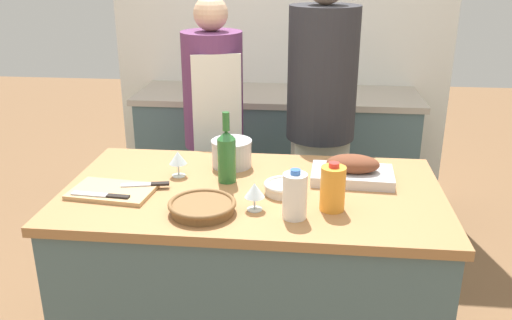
% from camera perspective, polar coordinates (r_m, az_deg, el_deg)
% --- Properties ---
extents(kitchen_island, '(1.58, 0.87, 0.88)m').
position_cam_1_polar(kitchen_island, '(2.48, -0.32, -12.36)').
color(kitchen_island, '#4C666B').
rests_on(kitchen_island, ground_plane).
extents(back_counter, '(1.91, 0.60, 0.93)m').
position_cam_1_polar(back_counter, '(3.84, 2.18, 0.37)').
color(back_counter, '#4C666B').
rests_on(back_counter, ground_plane).
extents(back_wall, '(2.41, 0.10, 2.55)m').
position_cam_1_polar(back_wall, '(3.99, 2.70, 13.15)').
color(back_wall, silver).
rests_on(back_wall, ground_plane).
extents(roasting_pan, '(0.36, 0.24, 0.12)m').
position_cam_1_polar(roasting_pan, '(2.38, 10.12, -1.13)').
color(roasting_pan, '#BCBCC1').
rests_on(roasting_pan, kitchen_island).
extents(wicker_basket, '(0.26, 0.26, 0.05)m').
position_cam_1_polar(wicker_basket, '(2.07, -5.68, -4.89)').
color(wicker_basket, brown).
rests_on(wicker_basket, kitchen_island).
extents(cutting_board, '(0.35, 0.24, 0.02)m').
position_cam_1_polar(cutting_board, '(2.30, -14.88, -3.21)').
color(cutting_board, tan).
rests_on(cutting_board, kitchen_island).
extents(stock_pot, '(0.19, 0.19, 0.15)m').
position_cam_1_polar(stock_pot, '(2.50, -2.57, 0.74)').
color(stock_pot, '#B7B7BC').
rests_on(stock_pot, kitchen_island).
extents(mixing_bowl, '(0.17, 0.17, 0.05)m').
position_cam_1_polar(mixing_bowl, '(2.22, 2.96, -2.88)').
color(mixing_bowl, beige).
rests_on(mixing_bowl, kitchen_island).
extents(juice_jug, '(0.10, 0.10, 0.19)m').
position_cam_1_polar(juice_jug, '(2.08, 8.08, -2.95)').
color(juice_jug, orange).
rests_on(juice_jug, kitchen_island).
extents(milk_jug, '(0.09, 0.09, 0.19)m').
position_cam_1_polar(milk_jug, '(2.00, 4.10, -3.75)').
color(milk_jug, white).
rests_on(milk_jug, kitchen_island).
extents(wine_bottle_green, '(0.08, 0.08, 0.31)m').
position_cam_1_polar(wine_bottle_green, '(2.31, -3.11, 0.57)').
color(wine_bottle_green, '#28662D').
rests_on(wine_bottle_green, kitchen_island).
extents(wine_glass_left, '(0.08, 0.08, 0.11)m').
position_cam_1_polar(wine_glass_left, '(2.06, -0.15, -3.27)').
color(wine_glass_left, silver).
rests_on(wine_glass_left, kitchen_island).
extents(wine_glass_right, '(0.08, 0.08, 0.12)m').
position_cam_1_polar(wine_glass_right, '(2.40, -8.22, 0.17)').
color(wine_glass_right, silver).
rests_on(wine_glass_right, kitchen_island).
extents(knife_chef, '(0.24, 0.05, 0.01)m').
position_cam_1_polar(knife_chef, '(2.25, -15.85, -3.59)').
color(knife_chef, '#B7B7BC').
rests_on(knife_chef, cutting_board).
extents(knife_paring, '(0.20, 0.07, 0.01)m').
position_cam_1_polar(knife_paring, '(2.31, -11.40, -2.53)').
color(knife_paring, '#B7B7BC').
rests_on(knife_paring, cutting_board).
extents(condiment_bottle_tall, '(0.05, 0.05, 0.16)m').
position_cam_1_polar(condiment_bottle_tall, '(3.61, 7.49, 7.75)').
color(condiment_bottle_tall, '#234C28').
rests_on(condiment_bottle_tall, back_counter).
extents(condiment_bottle_short, '(0.06, 0.06, 0.21)m').
position_cam_1_polar(condiment_bottle_short, '(3.80, -5.95, 8.79)').
color(condiment_bottle_short, maroon).
rests_on(condiment_bottle_short, back_counter).
extents(person_cook_aproned, '(0.35, 0.37, 1.60)m').
position_cam_1_polar(person_cook_aproned, '(3.11, -4.44, 3.62)').
color(person_cook_aproned, beige).
rests_on(person_cook_aproned, ground_plane).
extents(person_cook_guest, '(0.37, 0.37, 1.77)m').
position_cam_1_polar(person_cook_guest, '(3.00, 6.83, 4.71)').
color(person_cook_guest, beige).
rests_on(person_cook_guest, ground_plane).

